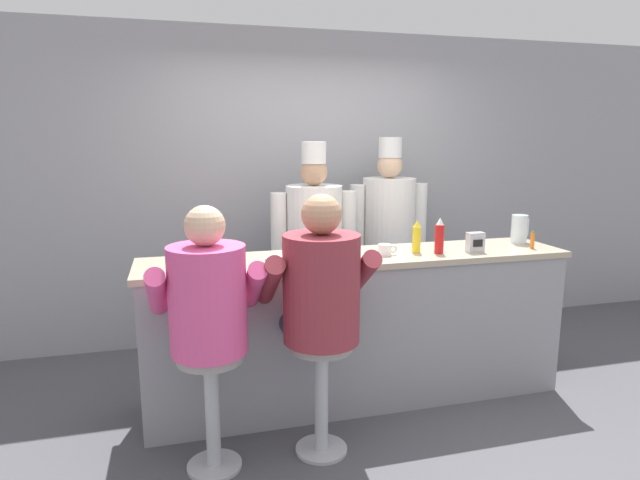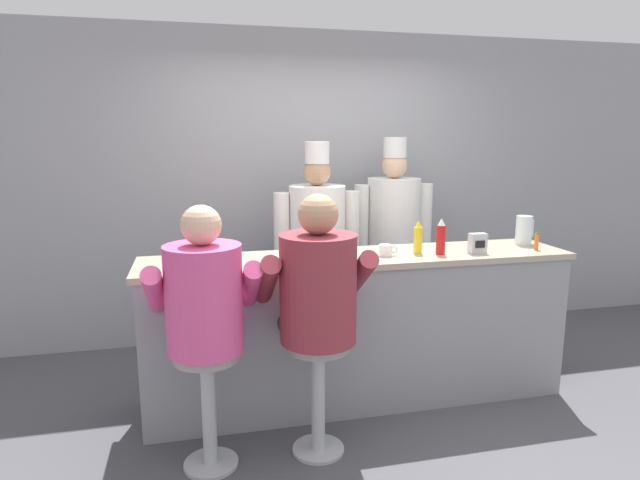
{
  "view_description": "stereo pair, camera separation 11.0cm",
  "coord_description": "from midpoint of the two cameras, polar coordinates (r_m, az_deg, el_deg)",
  "views": [
    {
      "loc": [
        -1.16,
        -3.0,
        1.79
      ],
      "look_at": [
        -0.28,
        0.26,
        1.14
      ],
      "focal_mm": 30.0,
      "sensor_mm": 36.0,
      "label": 1
    },
    {
      "loc": [
        -1.05,
        -3.03,
        1.79
      ],
      "look_at": [
        -0.28,
        0.26,
        1.14
      ],
      "focal_mm": 30.0,
      "sensor_mm": 36.0,
      "label": 2
    }
  ],
  "objects": [
    {
      "name": "ground_plane",
      "position": [
        3.67,
        6.33,
        -18.37
      ],
      "size": [
        20.0,
        20.0,
        0.0
      ],
      "primitive_type": "plane",
      "color": "#4C4C51"
    },
    {
      "name": "wall_back",
      "position": [
        4.82,
        0.08,
        5.61
      ],
      "size": [
        10.0,
        0.06,
        2.7
      ],
      "color": "#99999E",
      "rests_on": "ground_plane"
    },
    {
      "name": "diner_counter",
      "position": [
        3.71,
        4.99,
        -9.34
      ],
      "size": [
        2.88,
        0.58,
        1.02
      ],
      "color": "gray",
      "rests_on": "ground_plane"
    },
    {
      "name": "ketchup_bottle_red",
      "position": [
        3.66,
        13.62,
        0.27
      ],
      "size": [
        0.06,
        0.06,
        0.24
      ],
      "color": "red",
      "rests_on": "diner_counter"
    },
    {
      "name": "mustard_bottle_yellow",
      "position": [
        3.66,
        11.26,
        0.21
      ],
      "size": [
        0.06,
        0.06,
        0.22
      ],
      "color": "yellow",
      "rests_on": "diner_counter"
    },
    {
      "name": "hot_sauce_bottle_orange",
      "position": [
        4.02,
        22.83,
        -0.15
      ],
      "size": [
        0.03,
        0.03,
        0.12
      ],
      "color": "orange",
      "rests_on": "diner_counter"
    },
    {
      "name": "water_pitcher_clear",
      "position": [
        4.19,
        21.63,
        0.99
      ],
      "size": [
        0.13,
        0.12,
        0.21
      ],
      "color": "silver",
      "rests_on": "diner_counter"
    },
    {
      "name": "breakfast_plate",
      "position": [
        3.24,
        -12.62,
        -2.86
      ],
      "size": [
        0.22,
        0.22,
        0.04
      ],
      "color": "white",
      "rests_on": "diner_counter"
    },
    {
      "name": "cereal_bowl",
      "position": [
        3.25,
        -3.78,
        -2.32
      ],
      "size": [
        0.15,
        0.15,
        0.06
      ],
      "color": "white",
      "rests_on": "diner_counter"
    },
    {
      "name": "coffee_mug_white",
      "position": [
        3.56,
        7.94,
        -1.09
      ],
      "size": [
        0.13,
        0.09,
        0.08
      ],
      "color": "white",
      "rests_on": "diner_counter"
    },
    {
      "name": "napkin_dispenser_chrome",
      "position": [
        3.76,
        17.27,
        -0.35
      ],
      "size": [
        0.11,
        0.07,
        0.14
      ],
      "color": "silver",
      "rests_on": "diner_counter"
    },
    {
      "name": "diner_seated_pink",
      "position": [
        2.91,
        -11.16,
        -6.94
      ],
      "size": [
        0.61,
        0.61,
        1.46
      ],
      "color": "#B2B5BA",
      "rests_on": "ground_plane"
    },
    {
      "name": "diner_seated_maroon",
      "position": [
        2.98,
        0.7,
        -5.88
      ],
      "size": [
        0.65,
        0.64,
        1.5
      ],
      "color": "#B2B5BA",
      "rests_on": "ground_plane"
    },
    {
      "name": "cook_in_whites_near",
      "position": [
        4.23,
        0.44,
        -0.35
      ],
      "size": [
        0.69,
        0.44,
        1.76
      ],
      "color": "#232328",
      "rests_on": "ground_plane"
    },
    {
      "name": "cook_in_whites_far",
      "position": [
        4.65,
        8.46,
        0.8
      ],
      "size": [
        0.7,
        0.45,
        1.8
      ],
      "color": "#232328",
      "rests_on": "ground_plane"
    }
  ]
}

